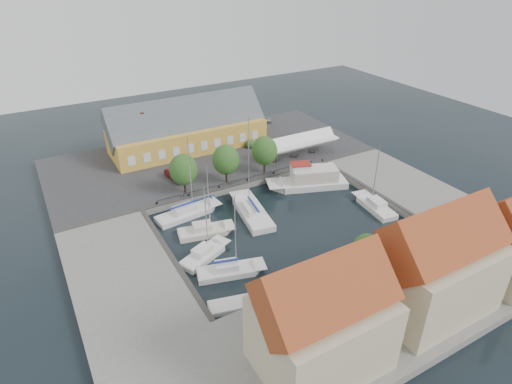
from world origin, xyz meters
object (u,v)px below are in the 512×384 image
at_px(warehouse, 184,130).
at_px(west_boat_a, 187,214).
at_px(car_red, 176,175).
at_px(launch_sw, 232,306).
at_px(tent_canopy, 301,142).
at_px(east_boat_c, 375,207).
at_px(west_boat_c, 205,255).
at_px(west_boat_b, 205,232).
at_px(car_silver, 261,120).
at_px(trawler, 310,181).
at_px(center_sailboat, 252,213).
at_px(west_boat_d, 230,272).
at_px(launch_nw, 201,205).

distance_m(warehouse, west_boat_a, 22.98).
xyz_separation_m(car_red, launch_sw, (-4.51, -29.09, -1.70)).
distance_m(warehouse, car_red, 13.32).
distance_m(tent_canopy, east_boat_c, 19.42).
height_order(tent_canopy, launch_sw, tent_canopy).
distance_m(tent_canopy, west_boat_c, 31.81).
distance_m(east_boat_c, west_boat_b, 25.22).
relative_size(tent_canopy, car_red, 2.93).
relative_size(west_boat_a, west_boat_b, 1.21).
height_order(warehouse, launch_sw, warehouse).
height_order(warehouse, east_boat_c, warehouse).
bearing_deg(west_boat_b, car_silver, 49.12).
bearing_deg(east_boat_c, west_boat_a, 154.42).
bearing_deg(west_boat_a, trawler, -4.31).
bearing_deg(tent_canopy, center_sailboat, -144.68).
bearing_deg(car_red, west_boat_a, -111.79).
xyz_separation_m(west_boat_a, west_boat_c, (-1.75, -10.16, -0.01)).
height_order(west_boat_b, west_boat_d, west_boat_d).
distance_m(car_red, west_boat_a, 9.91).
height_order(west_boat_d, launch_sw, west_boat_d).
relative_size(car_silver, west_boat_a, 0.34).
height_order(car_silver, launch_sw, car_silver).
bearing_deg(center_sailboat, car_red, 113.87).
distance_m(car_red, trawler, 21.65).
bearing_deg(west_boat_a, west_boat_d, -91.77).
bearing_deg(tent_canopy, trawler, -115.39).
bearing_deg(car_red, car_silver, 21.54).
bearing_deg(launch_nw, warehouse, 74.99).
xyz_separation_m(west_boat_a, launch_nw, (2.83, 1.64, -0.18)).
bearing_deg(car_silver, warehouse, 114.24).
xyz_separation_m(west_boat_b, west_boat_c, (-2.10, -4.66, 0.00)).
bearing_deg(west_boat_d, east_boat_c, 5.97).
distance_m(trawler, west_boat_a, 20.54).
relative_size(warehouse, car_red, 5.97).
distance_m(center_sailboat, launch_sw, 18.48).
bearing_deg(warehouse, west_boat_b, -106.13).
distance_m(warehouse, trawler, 26.07).
relative_size(car_red, east_boat_c, 0.45).
xyz_separation_m(car_silver, launch_sw, (-29.60, -44.78, -1.65)).
height_order(center_sailboat, west_boat_c, center_sailboat).
height_order(warehouse, launch_nw, warehouse).
relative_size(center_sailboat, west_boat_b, 1.42).
bearing_deg(east_boat_c, warehouse, 116.87).
bearing_deg(west_boat_c, car_red, 79.48).
bearing_deg(west_boat_b, tent_canopy, 27.71).
bearing_deg(trawler, west_boat_c, -158.81).
bearing_deg(launch_nw, west_boat_a, -149.83).
bearing_deg(launch_nw, car_silver, 44.36).
bearing_deg(car_silver, launch_sw, 158.37).
xyz_separation_m(car_red, west_boat_d, (-2.37, -24.09, -1.52)).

